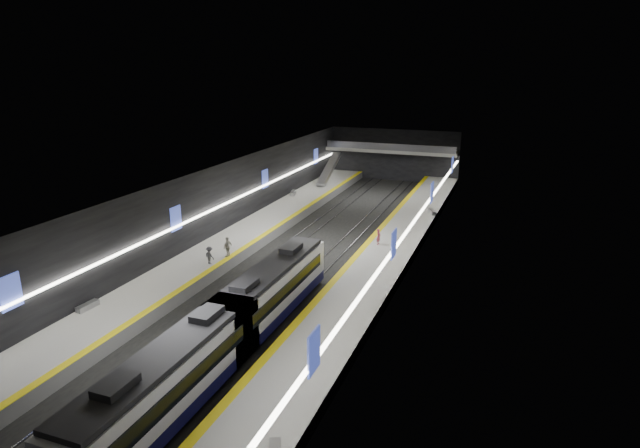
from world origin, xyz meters
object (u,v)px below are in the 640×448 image
at_px(bench_left_far, 293,193).
at_px(bench_right_far, 432,212).
at_px(train, 228,327).
at_px(passenger_left_a, 228,247).
at_px(bench_left_near, 88,306).
at_px(passenger_left_b, 210,255).
at_px(escalator, 329,169).
at_px(passenger_right_a, 379,237).

height_order(bench_left_far, bench_right_far, bench_left_far).
xyz_separation_m(train, bench_left_far, (-11.80, 37.42, -0.96)).
relative_size(bench_left_far, bench_right_far, 1.11).
distance_m(bench_left_far, passenger_left_a, 23.96).
height_order(train, bench_left_near, train).
relative_size(bench_left_near, passenger_left_b, 1.12).
bearing_deg(bench_right_far, passenger_left_a, -150.21).
distance_m(bench_left_near, passenger_left_a, 13.53).
bearing_deg(passenger_left_b, bench_left_near, 92.38).
bearing_deg(bench_right_far, escalator, 120.53).
xyz_separation_m(train, bench_right_far, (7.00, 34.61, -0.98)).
distance_m(train, passenger_left_b, 14.43).
bearing_deg(passenger_left_a, passenger_left_b, -7.72).
bearing_deg(passenger_right_a, passenger_left_b, 137.78).
bearing_deg(train, bench_left_far, 107.50).
bearing_deg(escalator, bench_right_far, -35.01).
height_order(bench_right_far, passenger_left_b, passenger_left_b).
distance_m(bench_left_far, passenger_left_b, 26.02).
height_order(escalator, bench_right_far, escalator).
relative_size(escalator, passenger_left_b, 5.06).
xyz_separation_m(bench_right_far, passenger_left_a, (-15.01, -20.84, 0.72)).
bearing_deg(bench_left_near, train, 0.05).
bearing_deg(passenger_right_a, bench_right_far, -5.38).
bearing_deg(passenger_left_b, escalator, -67.51).
height_order(escalator, passenger_left_b, escalator).
xyz_separation_m(escalator, passenger_left_a, (1.99, -32.75, -0.96)).
height_order(passenger_left_a, passenger_left_b, passenger_left_a).
xyz_separation_m(escalator, bench_left_near, (-2.00, -45.66, -1.68)).
distance_m(train, escalator, 47.59).
relative_size(train, bench_right_far, 15.42).
bearing_deg(train, bench_right_far, 78.57).
height_order(passenger_right_a, passenger_left_b, passenger_left_b).
distance_m(passenger_right_a, passenger_left_b, 16.12).
bearing_deg(bench_left_far, passenger_right_a, -59.66).
bearing_deg(train, bench_left_near, 175.90).
height_order(bench_left_far, passenger_left_b, passenger_left_b).
xyz_separation_m(bench_left_near, bench_left_far, (0.20, 36.56, 0.02)).
distance_m(train, bench_left_far, 39.25).
xyz_separation_m(train, escalator, (-10.00, 46.52, 0.70)).
xyz_separation_m(escalator, passenger_left_b, (1.44, -34.91, -1.11)).
xyz_separation_m(bench_left_far, passenger_left_b, (3.24, -25.82, 0.55)).
xyz_separation_m(bench_left_near, bench_right_far, (19.00, 33.75, -0.00)).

